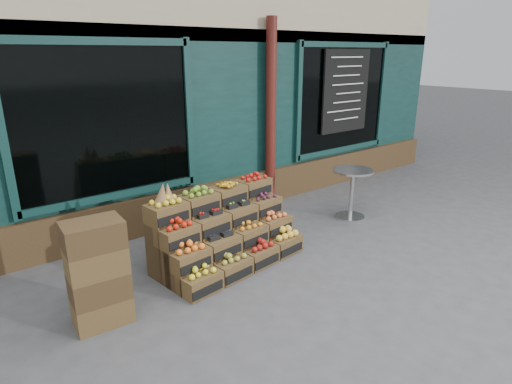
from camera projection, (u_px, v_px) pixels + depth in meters
ground at (301, 263)px, 5.63m from camera, size 60.00×60.00×0.00m
shop_facade at (129, 65)px, 8.68m from camera, size 12.00×6.24×4.80m
crate_display at (224, 235)px, 5.60m from camera, size 2.01×1.14×1.20m
spare_crates at (98, 273)px, 4.24m from camera, size 0.59×0.43×1.11m
bistro_table at (352, 188)px, 7.02m from camera, size 0.66×0.66×0.83m
shopkeeper at (82, 171)px, 6.15m from camera, size 0.81×0.60×2.04m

